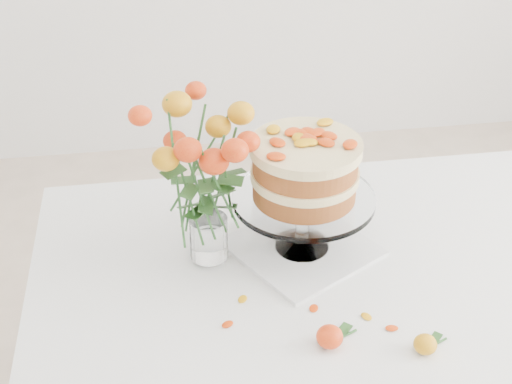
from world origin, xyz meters
TOP-DOWN VIEW (x-y plane):
  - table at (0.00, 0.00)m, footprint 1.43×0.93m
  - napkin at (-0.10, 0.10)m, footprint 0.38×0.38m
  - cake_stand at (-0.10, 0.10)m, footprint 0.31×0.31m
  - rose_vase at (-0.31, 0.10)m, footprint 0.34×0.34m
  - loose_rose_near at (0.06, -0.25)m, footprint 0.08×0.05m
  - loose_rose_far at (-0.11, -0.20)m, footprint 0.09×0.06m
  - stray_petal_a at (-0.12, -0.10)m, footprint 0.03×0.02m
  - stray_petal_b at (-0.02, -0.14)m, footprint 0.03×0.02m
  - stray_petal_c at (0.02, -0.18)m, footprint 0.03×0.02m
  - stray_petal_d at (-0.26, -0.05)m, footprint 0.03×0.02m
  - stray_petal_e at (-0.30, -0.12)m, footprint 0.03×0.02m

SIDE VIEW (x-z plane):
  - table at x=0.00m, z-range 0.30..1.05m
  - stray_petal_a at x=-0.12m, z-range 0.76..0.76m
  - stray_petal_b at x=-0.02m, z-range 0.76..0.76m
  - stray_petal_c at x=0.02m, z-range 0.76..0.76m
  - stray_petal_d at x=-0.26m, z-range 0.76..0.76m
  - stray_petal_e at x=-0.30m, z-range 0.76..0.76m
  - napkin at x=-0.10m, z-range 0.76..0.77m
  - loose_rose_near at x=0.06m, z-range 0.76..0.79m
  - loose_rose_far at x=-0.11m, z-range 0.76..0.80m
  - cake_stand at x=-0.10m, z-range 0.81..1.09m
  - rose_vase at x=-0.31m, z-range 0.79..1.22m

